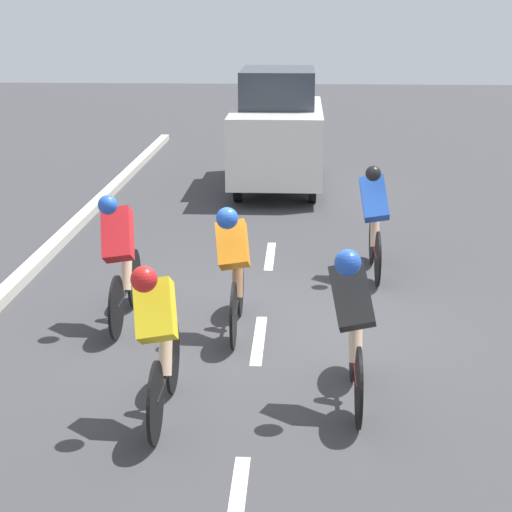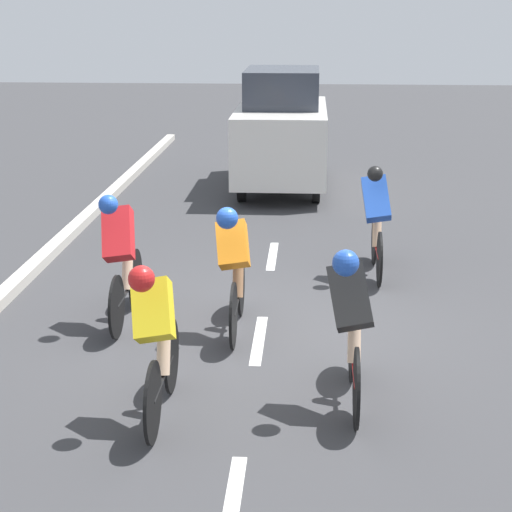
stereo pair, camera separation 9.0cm
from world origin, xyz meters
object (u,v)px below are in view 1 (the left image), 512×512
at_px(cyclist_yellow, 158,337).
at_px(support_car, 277,130).
at_px(cyclist_black, 353,322).
at_px(cyclist_red, 120,256).
at_px(cyclist_blue, 374,219).
at_px(cyclist_orange, 234,266).

height_order(cyclist_yellow, support_car, support_car).
height_order(cyclist_black, cyclist_red, cyclist_red).
height_order(cyclist_yellow, cyclist_black, cyclist_black).
distance_m(cyclist_red, support_car, 7.68).
xyz_separation_m(cyclist_yellow, cyclist_blue, (-2.17, -4.23, 0.02)).
xyz_separation_m(cyclist_yellow, cyclist_red, (0.80, -2.28, 0.03)).
bearing_deg(cyclist_blue, cyclist_orange, 52.00).
height_order(cyclist_yellow, cyclist_orange, same).
bearing_deg(cyclist_orange, cyclist_yellow, 76.83).
distance_m(cyclist_yellow, cyclist_black, 1.72).
bearing_deg(support_car, cyclist_orange, 88.24).
relative_size(cyclist_blue, cyclist_red, 0.99).
xyz_separation_m(cyclist_orange, cyclist_red, (1.29, -0.21, 0.03)).
bearing_deg(cyclist_blue, cyclist_black, 82.77).
bearing_deg(cyclist_orange, cyclist_blue, -128.00).
distance_m(cyclist_orange, support_car, 7.74).
relative_size(cyclist_orange, cyclist_blue, 1.01).
relative_size(cyclist_blue, support_car, 0.44).
bearing_deg(cyclist_black, support_car, -84.22).
distance_m(cyclist_black, support_car, 9.50).
bearing_deg(cyclist_red, cyclist_black, 142.26).
height_order(cyclist_blue, support_car, support_car).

